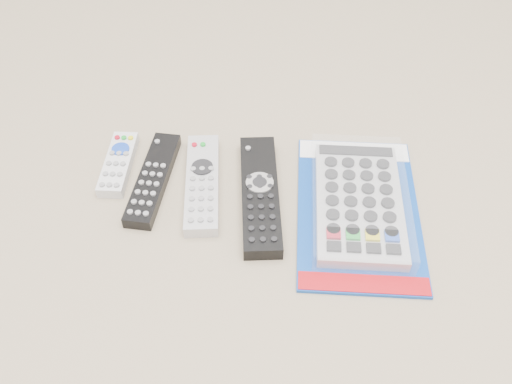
# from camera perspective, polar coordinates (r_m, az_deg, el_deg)

# --- Properties ---
(remote_small_grey) EXTENTS (0.04, 0.14, 0.02)m
(remote_small_grey) POSITION_cam_1_polar(r_m,az_deg,el_deg) (0.97, -13.62, 2.77)
(remote_small_grey) COLOR silver
(remote_small_grey) RESTS_ON ground
(remote_slim_black) EXTENTS (0.06, 0.20, 0.02)m
(remote_slim_black) POSITION_cam_1_polar(r_m,az_deg,el_deg) (0.93, -10.25, 1.28)
(remote_slim_black) COLOR black
(remote_slim_black) RESTS_ON ground
(remote_silver_dvd) EXTENTS (0.08, 0.21, 0.02)m
(remote_silver_dvd) POSITION_cam_1_polar(r_m,az_deg,el_deg) (0.92, -5.39, 0.87)
(remote_silver_dvd) COLOR #B6B6BB
(remote_silver_dvd) RESTS_ON ground
(remote_large_black) EXTENTS (0.08, 0.24, 0.03)m
(remote_large_black) POSITION_cam_1_polar(r_m,az_deg,el_deg) (0.89, 0.40, -0.22)
(remote_large_black) COLOR black
(remote_large_black) RESTS_ON ground
(jumbo_remote_packaged) EXTENTS (0.19, 0.31, 0.04)m
(jumbo_remote_packaged) POSITION_cam_1_polar(r_m,az_deg,el_deg) (0.89, 10.26, -0.95)
(jumbo_remote_packaged) COLOR #0E3E9A
(jumbo_remote_packaged) RESTS_ON ground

